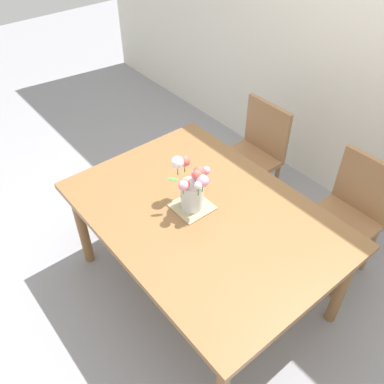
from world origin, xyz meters
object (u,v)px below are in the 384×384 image
Objects in this scene: dining_table at (204,221)px; flower_vase at (192,186)px; chair_right at (350,211)px; chair_left at (255,151)px.

flower_vase is (-0.09, -0.02, 0.24)m from dining_table.
chair_right reaches higher than dining_table.
flower_vase reaches higher than dining_table.
dining_table is 5.32× the size of flower_vase.
chair_left is 2.95× the size of flower_vase.
chair_right is at bearing 64.17° from dining_table.
flower_vase reaches higher than chair_right.
chair_left is at bearing 115.83° from dining_table.
dining_table is at bearing 15.97° from flower_vase.
chair_left is (-0.44, 0.92, -0.14)m from dining_table.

